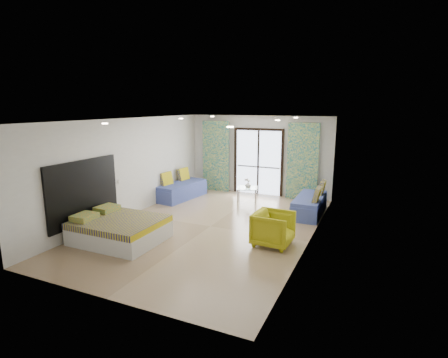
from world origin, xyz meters
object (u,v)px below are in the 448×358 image
at_px(daybed_right, 310,205).
at_px(armchair, 273,227).
at_px(coffee_table, 247,189).
at_px(bed, 119,229).
at_px(daybed_left, 181,190).

height_order(daybed_right, armchair, daybed_right).
height_order(coffee_table, armchair, armchair).
bearing_deg(bed, coffee_table, 71.87).
bearing_deg(coffee_table, daybed_right, -16.75).
bearing_deg(armchair, coffee_table, 31.65).
bearing_deg(daybed_right, daybed_left, 179.48).
distance_m(daybed_right, coffee_table, 2.24).
xyz_separation_m(daybed_right, coffee_table, (-2.14, 0.64, 0.10)).
xyz_separation_m(bed, armchair, (3.28, 1.20, 0.14)).
relative_size(bed, daybed_left, 0.95).
height_order(daybed_right, coffee_table, daybed_right).
distance_m(daybed_left, coffee_table, 2.19).
relative_size(daybed_left, daybed_right, 1.07).
bearing_deg(armchair, daybed_right, -4.74).
height_order(bed, daybed_right, daybed_right).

